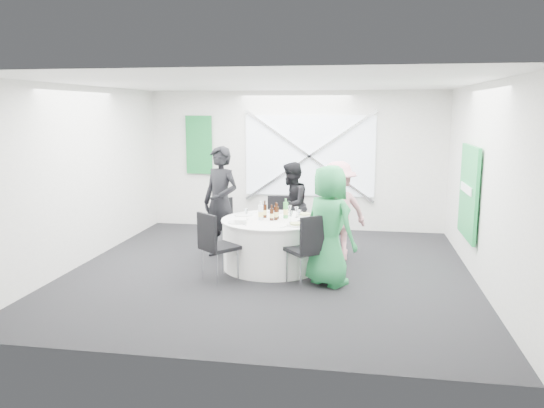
% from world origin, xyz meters
% --- Properties ---
extents(floor, '(6.00, 6.00, 0.00)m').
position_xyz_m(floor, '(0.00, 0.00, 0.00)').
color(floor, black).
rests_on(floor, ground).
extents(ceiling, '(6.00, 6.00, 0.00)m').
position_xyz_m(ceiling, '(0.00, 0.00, 2.80)').
color(ceiling, white).
rests_on(ceiling, wall_back).
extents(wall_back, '(6.00, 0.00, 6.00)m').
position_xyz_m(wall_back, '(0.00, 3.00, 1.40)').
color(wall_back, silver).
rests_on(wall_back, floor).
extents(wall_front, '(6.00, 0.00, 6.00)m').
position_xyz_m(wall_front, '(0.00, -3.00, 1.40)').
color(wall_front, silver).
rests_on(wall_front, floor).
extents(wall_left, '(0.00, 6.00, 6.00)m').
position_xyz_m(wall_left, '(-3.00, 0.00, 1.40)').
color(wall_left, silver).
rests_on(wall_left, floor).
extents(wall_right, '(0.00, 6.00, 6.00)m').
position_xyz_m(wall_right, '(3.00, 0.00, 1.40)').
color(wall_right, silver).
rests_on(wall_right, floor).
extents(window_panel, '(2.60, 0.03, 1.60)m').
position_xyz_m(window_panel, '(0.30, 2.96, 1.50)').
color(window_panel, silver).
rests_on(window_panel, wall_back).
extents(window_brace_a, '(2.63, 0.05, 1.84)m').
position_xyz_m(window_brace_a, '(0.30, 2.92, 1.50)').
color(window_brace_a, silver).
rests_on(window_brace_a, window_panel).
extents(window_brace_b, '(2.63, 0.05, 1.84)m').
position_xyz_m(window_brace_b, '(0.30, 2.92, 1.50)').
color(window_brace_b, silver).
rests_on(window_brace_b, window_panel).
extents(green_banner, '(0.55, 0.04, 1.20)m').
position_xyz_m(green_banner, '(-2.00, 2.95, 1.70)').
color(green_banner, '#15692E').
rests_on(green_banner, wall_back).
extents(green_sign, '(0.05, 1.20, 1.40)m').
position_xyz_m(green_sign, '(2.94, 0.60, 1.20)').
color(green_sign, '#1A9241').
rests_on(green_sign, wall_right).
extents(banquet_table, '(1.56, 1.56, 0.76)m').
position_xyz_m(banquet_table, '(0.00, 0.20, 0.38)').
color(banquet_table, silver).
rests_on(banquet_table, floor).
extents(chair_back, '(0.45, 0.45, 0.92)m').
position_xyz_m(chair_back, '(-0.08, 1.36, 0.54)').
color(chair_back, black).
rests_on(chair_back, floor).
extents(chair_back_left, '(0.59, 0.59, 0.92)m').
position_xyz_m(chair_back_left, '(-0.91, 0.95, 0.54)').
color(chair_back_left, black).
rests_on(chair_back_left, floor).
extents(chair_back_right, '(0.59, 0.59, 0.92)m').
position_xyz_m(chair_back_right, '(0.89, 0.92, 0.54)').
color(chair_back_right, black).
rests_on(chair_back_right, floor).
extents(chair_front_right, '(0.65, 0.65, 1.02)m').
position_xyz_m(chair_front_right, '(0.65, -0.61, 0.60)').
color(chair_front_right, black).
rests_on(chair_front_right, floor).
extents(chair_front_left, '(0.64, 0.64, 1.00)m').
position_xyz_m(chair_front_left, '(-0.69, -0.63, 0.59)').
color(chair_front_left, black).
rests_on(chair_front_left, floor).
extents(person_man_back_left, '(0.80, 0.69, 1.84)m').
position_xyz_m(person_man_back_left, '(-0.93, 0.64, 0.92)').
color(person_man_back_left, black).
rests_on(person_man_back_left, floor).
extents(person_man_back, '(0.48, 0.78, 1.52)m').
position_xyz_m(person_man_back, '(0.13, 1.48, 0.76)').
color(person_man_back, black).
rests_on(person_man_back, floor).
extents(person_woman_pink, '(1.14, 0.95, 1.62)m').
position_xyz_m(person_woman_pink, '(0.98, 0.79, 0.81)').
color(person_woman_pink, '#C9828B').
rests_on(person_woman_pink, floor).
extents(person_woman_green, '(0.98, 0.92, 1.69)m').
position_xyz_m(person_woman_green, '(0.91, -0.48, 0.84)').
color(person_woman_green, '#248646').
rests_on(person_woman_green, floor).
extents(plate_back, '(0.28, 0.28, 0.01)m').
position_xyz_m(plate_back, '(-0.02, 0.75, 0.77)').
color(plate_back, silver).
rests_on(plate_back, banquet_table).
extents(plate_back_left, '(0.29, 0.29, 0.01)m').
position_xyz_m(plate_back_left, '(-0.50, 0.44, 0.77)').
color(plate_back_left, silver).
rests_on(plate_back_left, banquet_table).
extents(plate_back_right, '(0.28, 0.28, 0.04)m').
position_xyz_m(plate_back_right, '(0.46, 0.57, 0.78)').
color(plate_back_right, silver).
rests_on(plate_back_right, banquet_table).
extents(plate_front_right, '(0.29, 0.29, 0.04)m').
position_xyz_m(plate_front_right, '(0.42, -0.17, 0.78)').
color(plate_front_right, silver).
rests_on(plate_front_right, banquet_table).
extents(plate_front_left, '(0.29, 0.29, 0.01)m').
position_xyz_m(plate_front_left, '(-0.47, -0.14, 0.77)').
color(plate_front_left, silver).
rests_on(plate_front_left, banquet_table).
extents(napkin, '(0.18, 0.13, 0.05)m').
position_xyz_m(napkin, '(-0.41, -0.17, 0.80)').
color(napkin, silver).
rests_on(napkin, plate_front_left).
extents(beer_bottle_a, '(0.06, 0.06, 0.27)m').
position_xyz_m(beer_bottle_a, '(-0.13, 0.31, 0.86)').
color(beer_bottle_a, '#3A180A').
rests_on(beer_bottle_a, banquet_table).
extents(beer_bottle_b, '(0.06, 0.06, 0.24)m').
position_xyz_m(beer_bottle_b, '(0.07, 0.27, 0.85)').
color(beer_bottle_b, '#3A180A').
rests_on(beer_bottle_b, banquet_table).
extents(beer_bottle_c, '(0.06, 0.06, 0.28)m').
position_xyz_m(beer_bottle_c, '(0.07, 0.16, 0.87)').
color(beer_bottle_c, '#3A180A').
rests_on(beer_bottle_c, banquet_table).
extents(beer_bottle_d, '(0.06, 0.06, 0.24)m').
position_xyz_m(beer_bottle_d, '(0.01, 0.12, 0.85)').
color(beer_bottle_d, '#3A180A').
rests_on(beer_bottle_d, banquet_table).
extents(green_water_bottle, '(0.08, 0.08, 0.31)m').
position_xyz_m(green_water_bottle, '(0.20, 0.32, 0.88)').
color(green_water_bottle, green).
rests_on(green_water_bottle, banquet_table).
extents(clear_water_bottle, '(0.08, 0.08, 0.29)m').
position_xyz_m(clear_water_bottle, '(-0.16, 0.13, 0.87)').
color(clear_water_bottle, silver).
rests_on(clear_water_bottle, banquet_table).
extents(wine_glass_a, '(0.07, 0.07, 0.17)m').
position_xyz_m(wine_glass_a, '(0.35, 0.41, 0.88)').
color(wine_glass_a, white).
rests_on(wine_glass_a, banquet_table).
extents(wine_glass_b, '(0.07, 0.07, 0.17)m').
position_xyz_m(wine_glass_b, '(0.23, 0.52, 0.88)').
color(wine_glass_b, white).
rests_on(wine_glass_b, banquet_table).
extents(wine_glass_c, '(0.07, 0.07, 0.17)m').
position_xyz_m(wine_glass_c, '(-0.39, 0.12, 0.88)').
color(wine_glass_c, white).
rests_on(wine_glass_c, banquet_table).
extents(wine_glass_d, '(0.07, 0.07, 0.17)m').
position_xyz_m(wine_glass_d, '(0.42, 0.15, 0.88)').
color(wine_glass_d, white).
rests_on(wine_glass_d, banquet_table).
extents(wine_glass_e, '(0.07, 0.07, 0.17)m').
position_xyz_m(wine_glass_e, '(0.31, 0.03, 0.88)').
color(wine_glass_e, white).
rests_on(wine_glass_e, banquet_table).
extents(fork_a, '(0.15, 0.02, 0.01)m').
position_xyz_m(fork_a, '(0.17, 0.75, 0.76)').
color(fork_a, silver).
rests_on(fork_a, banquet_table).
extents(knife_a, '(0.15, 0.02, 0.01)m').
position_xyz_m(knife_a, '(-0.14, 0.76, 0.76)').
color(knife_a, silver).
rests_on(knife_a, banquet_table).
extents(fork_b, '(0.09, 0.13, 0.01)m').
position_xyz_m(fork_b, '(0.55, 0.36, 0.76)').
color(fork_b, silver).
rests_on(fork_b, banquet_table).
extents(knife_b, '(0.09, 0.14, 0.01)m').
position_xyz_m(knife_b, '(0.40, 0.61, 0.76)').
color(knife_b, silver).
rests_on(knife_b, banquet_table).
extents(fork_c, '(0.11, 0.12, 0.01)m').
position_xyz_m(fork_c, '(-0.52, -0.04, 0.76)').
color(fork_c, silver).
rests_on(fork_c, banquet_table).
extents(knife_c, '(0.10, 0.13, 0.01)m').
position_xyz_m(knife_c, '(-0.33, -0.27, 0.76)').
color(knife_c, silver).
rests_on(knife_c, banquet_table).
extents(fork_d, '(0.09, 0.14, 0.01)m').
position_xyz_m(fork_d, '(-0.38, 0.64, 0.76)').
color(fork_d, silver).
rests_on(fork_d, banquet_table).
extents(knife_d, '(0.09, 0.14, 0.01)m').
position_xyz_m(knife_d, '(-0.56, 0.33, 0.76)').
color(knife_d, silver).
rests_on(knife_d, banquet_table).
extents(fork_e, '(0.12, 0.12, 0.01)m').
position_xyz_m(fork_e, '(0.27, -0.31, 0.76)').
color(fork_e, silver).
rests_on(fork_e, banquet_table).
extents(knife_e, '(0.11, 0.13, 0.01)m').
position_xyz_m(knife_e, '(0.53, -0.02, 0.76)').
color(knife_e, silver).
rests_on(knife_e, banquet_table).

